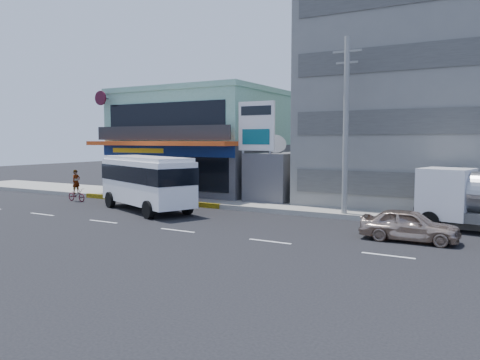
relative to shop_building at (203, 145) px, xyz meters
name	(u,v)px	position (x,y,z in m)	size (l,w,h in m)	color
ground	(178,230)	(8.00, -13.95, -4.00)	(120.00, 120.00, 0.00)	black
sidewalk	(338,210)	(13.00, -4.45, -3.85)	(70.00, 5.00, 0.30)	gray
shop_building	(203,145)	(0.00, 0.00, 0.00)	(12.40, 11.70, 8.00)	#414145
concrete_building	(442,99)	(18.00, 1.05, 3.00)	(16.00, 12.00, 14.00)	gray
gap_structure	(281,178)	(8.00, -1.95, -2.25)	(3.00, 6.00, 3.50)	#414145
satellite_dish	(275,152)	(8.00, -2.95, -0.42)	(1.50, 1.50, 0.15)	slate
billboard	(257,132)	(7.50, -4.75, 0.93)	(2.60, 0.18, 6.90)	gray
utility_pole_near	(346,126)	(14.00, -6.55, 1.15)	(1.60, 0.30, 10.00)	#999993
minibus	(146,179)	(2.48, -9.82, -1.99)	(8.41, 5.50, 3.37)	white
sedan	(409,225)	(18.22, -10.85, -3.29)	(1.67, 4.14, 1.41)	#B9A18E
motorcycle_rider	(76,191)	(-4.93, -8.82, -3.25)	(1.81, 0.76, 2.26)	#4C0A16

